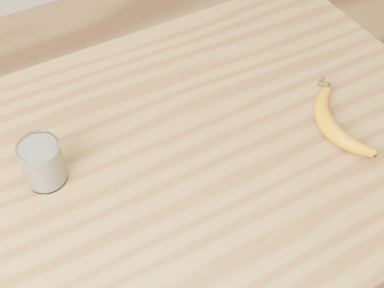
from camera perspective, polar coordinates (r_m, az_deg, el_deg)
table at (r=1.15m, az=-1.58°, el=-5.51°), size 1.20×0.80×0.90m
smoothie_glass at (r=1.01m, az=-15.65°, el=-1.95°), size 0.08×0.08×0.09m
banana at (r=1.11m, az=14.22°, el=1.91°), size 0.15×0.29×0.03m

